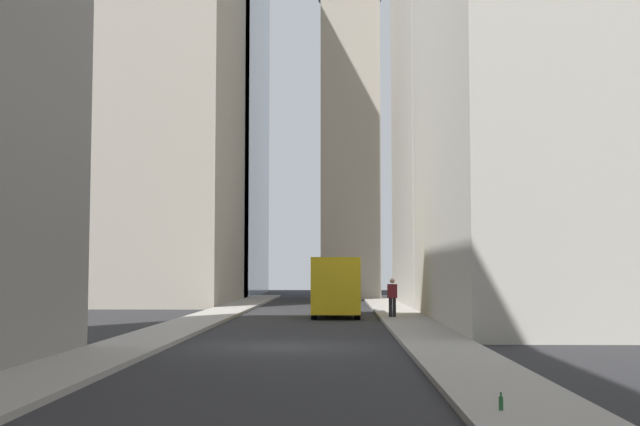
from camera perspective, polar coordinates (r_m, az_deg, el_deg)
ground_plane at (r=24.41m, az=-2.33°, el=-9.33°), size 135.00×135.00×0.00m
sidewalk_right at (r=25.09m, az=-12.76°, el=-8.93°), size 90.00×2.20×0.14m
sidewalk_left at (r=24.54m, az=8.36°, el=-9.10°), size 90.00×2.20×0.14m
building_left_midfar at (r=37.32m, az=15.73°, el=13.37°), size 19.04×10.50×26.61m
building_left_far at (r=55.13m, az=10.86°, el=8.31°), size 17.50×10.00×27.91m
building_right_far at (r=58.47m, az=-10.89°, el=10.46°), size 17.56×10.00×33.60m
church_spire at (r=65.36m, az=2.11°, el=11.07°), size 4.99×4.99×36.88m
delivery_truck at (r=39.76m, az=1.12°, el=-5.17°), size 6.46×2.25×2.84m
sedan_navy at (r=49.97m, az=1.16°, el=-5.84°), size 4.30×1.78×1.42m
pedestrian at (r=37.16m, az=5.09°, el=-5.81°), size 0.26×0.44×1.74m
discarded_bottle at (r=12.98m, az=12.57°, el=-12.85°), size 0.07×0.07×0.27m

